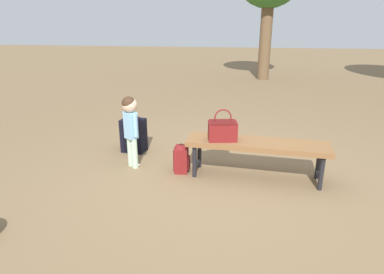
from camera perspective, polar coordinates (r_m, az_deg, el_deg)
ground_plane at (r=3.88m, az=4.19°, el=-7.32°), size 40.00×40.00×0.00m
park_bench at (r=3.84m, az=11.16°, el=-1.57°), size 1.63×0.54×0.45m
handbag at (r=3.76m, az=5.29°, el=1.26°), size 0.35×0.23×0.37m
child_standing at (r=4.06m, az=-10.57°, el=2.73°), size 0.21×0.18×0.90m
backpack_large at (r=4.67m, az=-10.02°, el=0.68°), size 0.34×0.31×0.53m
backpack_small at (r=4.01m, az=-1.82°, el=-3.54°), size 0.20×0.22×0.36m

